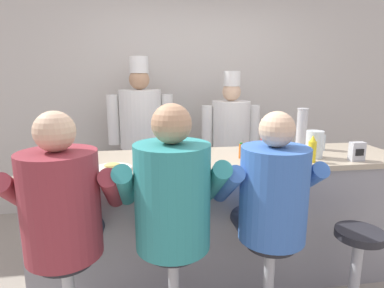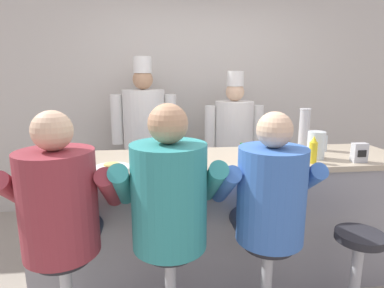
# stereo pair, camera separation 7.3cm
# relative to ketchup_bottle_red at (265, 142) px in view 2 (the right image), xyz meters

# --- Properties ---
(wall_back) EXTENTS (10.00, 0.06, 2.70)m
(wall_back) POSITION_rel_ketchup_bottle_red_xyz_m (-0.32, 1.56, 0.24)
(wall_back) COLOR beige
(wall_back) RESTS_ON ground_plane
(diner_counter) EXTENTS (2.86, 0.72, 0.99)m
(diner_counter) POSITION_rel_ketchup_bottle_red_xyz_m (-0.32, 0.04, -0.61)
(diner_counter) COLOR gray
(diner_counter) RESTS_ON ground_plane
(ketchup_bottle_red) EXTENTS (0.06, 0.06, 0.26)m
(ketchup_bottle_red) POSITION_rel_ketchup_bottle_red_xyz_m (0.00, 0.00, 0.00)
(ketchup_bottle_red) COLOR red
(ketchup_bottle_red) RESTS_ON diner_counter
(mustard_bottle_yellow) EXTENTS (0.06, 0.06, 0.20)m
(mustard_bottle_yellow) POSITION_rel_ketchup_bottle_red_xyz_m (0.29, -0.20, -0.03)
(mustard_bottle_yellow) COLOR yellow
(mustard_bottle_yellow) RESTS_ON diner_counter
(hot_sauce_bottle_orange) EXTENTS (0.03, 0.03, 0.12)m
(hot_sauce_bottle_orange) POSITION_rel_ketchup_bottle_red_xyz_m (-0.19, -0.01, -0.06)
(hot_sauce_bottle_orange) COLOR orange
(hot_sauce_bottle_orange) RESTS_ON diner_counter
(water_pitcher_clear) EXTENTS (0.15, 0.13, 0.21)m
(water_pitcher_clear) POSITION_rel_ketchup_bottle_red_xyz_m (0.37, -0.08, -0.02)
(water_pitcher_clear) COLOR silver
(water_pitcher_clear) RESTS_ON diner_counter
(breakfast_plate) EXTENTS (0.25, 0.25, 0.05)m
(breakfast_plate) POSITION_rel_ketchup_bottle_red_xyz_m (-1.14, -0.19, -0.11)
(breakfast_plate) COLOR white
(breakfast_plate) RESTS_ON diner_counter
(cereal_bowl) EXTENTS (0.14, 0.14, 0.06)m
(cereal_bowl) POSITION_rel_ketchup_bottle_red_xyz_m (-1.43, -0.21, -0.09)
(cereal_bowl) COLOR #4C7FB7
(cereal_bowl) RESTS_ON diner_counter
(coffee_mug_blue) EXTENTS (0.12, 0.08, 0.09)m
(coffee_mug_blue) POSITION_rel_ketchup_bottle_red_xyz_m (-0.77, 0.06, -0.07)
(coffee_mug_blue) COLOR #4C7AB2
(coffee_mug_blue) RESTS_ON diner_counter
(cup_stack_steel) EXTENTS (0.10, 0.10, 0.35)m
(cup_stack_steel) POSITION_rel_ketchup_bottle_red_xyz_m (0.43, 0.25, 0.05)
(cup_stack_steel) COLOR #B7BABF
(cup_stack_steel) RESTS_ON diner_counter
(napkin_dispenser_chrome) EXTENTS (0.11, 0.06, 0.14)m
(napkin_dispenser_chrome) POSITION_rel_ketchup_bottle_red_xyz_m (0.64, -0.21, -0.05)
(napkin_dispenser_chrome) COLOR silver
(napkin_dispenser_chrome) RESTS_ON diner_counter
(diner_seated_maroon) EXTENTS (0.63, 0.62, 1.44)m
(diner_seated_maroon) POSITION_rel_ketchup_bottle_red_xyz_m (-1.38, -0.57, -0.22)
(diner_seated_maroon) COLOR #B2B5BA
(diner_seated_maroon) RESTS_ON ground_plane
(diner_seated_teal) EXTENTS (0.65, 0.65, 1.47)m
(diner_seated_teal) POSITION_rel_ketchup_bottle_red_xyz_m (-0.77, -0.57, -0.21)
(diner_seated_teal) COLOR #B2B5BA
(diner_seated_teal) RESTS_ON ground_plane
(diner_seated_blue) EXTENTS (0.61, 0.61, 1.41)m
(diner_seated_blue) POSITION_rel_ketchup_bottle_red_xyz_m (-0.17, -0.57, -0.23)
(diner_seated_blue) COLOR #B2B5BA
(diner_seated_blue) RESTS_ON ground_plane
(empty_stool_round) EXTENTS (0.31, 0.31, 0.63)m
(empty_stool_round) POSITION_rel_ketchup_bottle_red_xyz_m (0.43, -0.61, -0.68)
(empty_stool_round) COLOR #B2B5BA
(empty_stool_round) RESTS_ON ground_plane
(cook_in_whites_near) EXTENTS (0.71, 0.45, 1.81)m
(cook_in_whites_near) POSITION_rel_ketchup_bottle_red_xyz_m (-0.95, 1.19, -0.12)
(cook_in_whites_near) COLOR #232328
(cook_in_whites_near) RESTS_ON ground_plane
(cook_in_whites_far) EXTENTS (0.65, 0.42, 1.66)m
(cook_in_whites_far) POSITION_rel_ketchup_bottle_red_xyz_m (0.02, 1.05, -0.20)
(cook_in_whites_far) COLOR #232328
(cook_in_whites_far) RESTS_ON ground_plane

